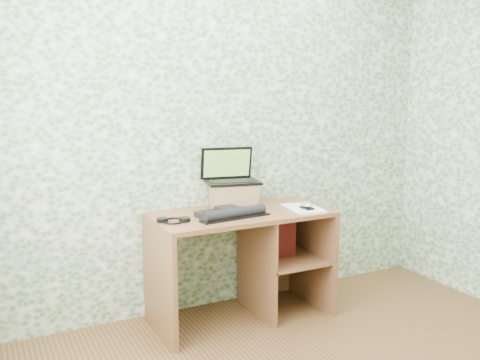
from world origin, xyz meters
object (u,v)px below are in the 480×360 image
riser (233,196)px  laptop (230,174)px  keyboard (231,213)px  desk (249,248)px  notepad (303,208)px

riser → laptop: 0.15m
riser → keyboard: (-0.12, -0.22, -0.06)m
desk → notepad: notepad is taller
laptop → riser: bearing=-78.8°
laptop → keyboard: size_ratio=0.83×
desk → riser: riser is taller
desk → laptop: size_ratio=2.94×
keyboard → desk: bearing=21.9°
notepad → laptop: bearing=151.5°
desk → riser: 0.38m
desk → notepad: (0.34, -0.15, 0.28)m
desk → laptop: (-0.07, 0.15, 0.50)m
laptop → notepad: laptop is taller
laptop → notepad: 0.56m
keyboard → laptop: bearing=58.6°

